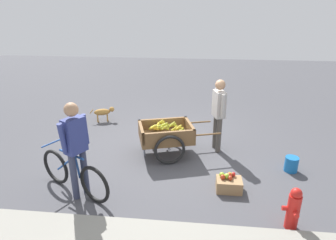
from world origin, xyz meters
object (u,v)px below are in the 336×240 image
dog (104,112)px  fire_hydrant (293,209)px  plastic_bucket (291,164)px  fruit_cart (166,135)px  apple_crate (229,184)px  bicycle (74,174)px  cyclist_person (75,142)px  vendor_person (219,109)px

dog → fire_hydrant: fire_hydrant is taller
plastic_bucket → fire_hydrant: bearing=74.7°
fruit_cart → plastic_bucket: 2.56m
fruit_cart → apple_crate: size_ratio=4.09×
bicycle → dog: 3.34m
cyclist_person → fire_hydrant: (-3.33, 0.45, -0.66)m
apple_crate → bicycle: bearing=7.1°
fruit_cart → dog: size_ratio=2.78×
fruit_cart → cyclist_person: bearing=51.9°
fire_hydrant → plastic_bucket: (-0.45, -1.63, -0.19)m
dog → apple_crate: (-3.18, 2.97, -0.14)m
cyclist_person → fruit_cart: bearing=-128.1°
bicycle → plastic_bucket: bearing=-164.2°
vendor_person → plastic_bucket: (-1.41, 0.77, -0.81)m
plastic_bucket → bicycle: bearing=15.8°
bicycle → apple_crate: bicycle is taller
vendor_person → fire_hydrant: vendor_person is taller
cyclist_person → vendor_person: bearing=-140.7°
vendor_person → fire_hydrant: 2.65m
vendor_person → apple_crate: vendor_person is taller
fire_hydrant → apple_crate: size_ratio=1.52×
vendor_person → cyclist_person: (2.37, 1.94, 0.04)m
vendor_person → bicycle: vendor_person is taller
fruit_cart → vendor_person: size_ratio=1.12×
dog → fire_hydrant: (-4.00, 3.82, 0.06)m
fire_hydrant → fruit_cart: bearing=-45.2°
vendor_person → apple_crate: size_ratio=3.64×
fruit_cart → vendor_person: 1.26m
vendor_person → fire_hydrant: size_ratio=2.39×
dog → cyclist_person: bearing=101.2°
fruit_cart → plastic_bucket: fruit_cart is taller
fire_hydrant → apple_crate: bearing=-46.0°
bicycle → cyclist_person: bearing=151.8°
apple_crate → dog: bearing=-43.0°
plastic_bucket → apple_crate: 1.49m
apple_crate → cyclist_person: bearing=9.0°
bicycle → cyclist_person: 0.66m
cyclist_person → fire_hydrant: size_ratio=2.48×
vendor_person → plastic_bucket: vendor_person is taller
fire_hydrant → dog: bearing=-43.6°
vendor_person → apple_crate: (-0.14, 1.54, -0.83)m
bicycle → fire_hydrant: 3.51m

